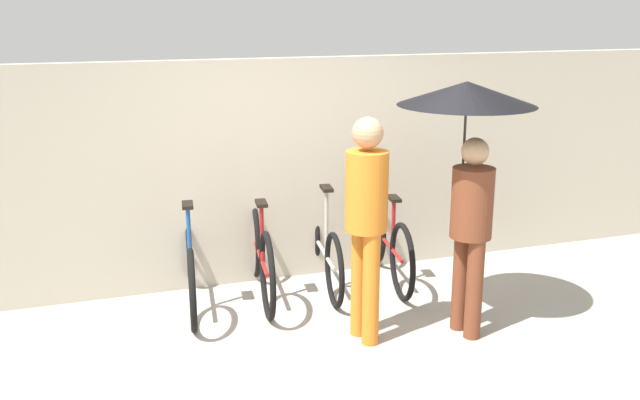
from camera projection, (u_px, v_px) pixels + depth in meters
name	position (u px, v px, depth m)	size (l,w,h in m)	color
ground_plane	(361.00, 377.00, 4.99)	(30.00, 30.00, 0.00)	#9E998E
back_wall	(280.00, 171.00, 6.60)	(9.97, 0.12, 2.06)	#B2A893
parked_bicycle_0	(190.00, 264.00, 6.15)	(0.44, 1.75, 1.02)	black
parked_bicycle_1	(260.00, 254.00, 6.31)	(0.44, 1.72, 0.99)	black
parked_bicycle_2	(322.00, 247.00, 6.60)	(0.44, 1.72, 1.03)	black
parked_bicycle_3	(388.00, 242.00, 6.69)	(0.45, 1.64, 1.09)	black
pedestrian_leading	(366.00, 213.00, 5.30)	(0.32, 0.32, 1.74)	#C66B1E
pedestrian_center	(468.00, 135.00, 5.34)	(1.04, 1.04, 1.97)	brown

